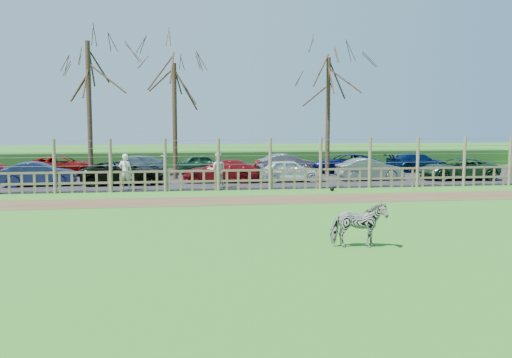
{
  "coord_description": "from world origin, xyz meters",
  "views": [
    {
      "loc": [
        -2.16,
        -18.98,
        3.35
      ],
      "look_at": [
        1.0,
        2.5,
        1.1
      ],
      "focal_mm": 40.0,
      "sensor_mm": 36.0,
      "label": 1
    }
  ],
  "objects": [
    {
      "name": "dirt_strip",
      "position": [
        0.0,
        4.5,
        0.01
      ],
      "size": [
        34.0,
        2.8,
        0.01
      ],
      "primitive_type": "cube",
      "color": "brown",
      "rests_on": "ground"
    },
    {
      "name": "car_9",
      "position": [
        -4.52,
        15.64,
        0.64
      ],
      "size": [
        4.31,
        2.19,
        1.2
      ],
      "primitive_type": "imported",
      "rotation": [
        0.0,
        0.0,
        4.84
      ],
      "color": "slate",
      "rests_on": "asphalt"
    },
    {
      "name": "car_10",
      "position": [
        -0.24,
        16.27,
        0.64
      ],
      "size": [
        3.61,
        1.64,
        1.2
      ],
      "primitive_type": "imported",
      "rotation": [
        0.0,
        0.0,
        1.64
      ],
      "color": "#225031",
      "rests_on": "asphalt"
    },
    {
      "name": "car_13",
      "position": [
        13.47,
        15.75,
        0.64
      ],
      "size": [
        4.33,
        2.23,
        1.2
      ],
      "primitive_type": "imported",
      "rotation": [
        0.0,
        0.0,
        1.71
      ],
      "color": "#061B45",
      "rests_on": "asphalt"
    },
    {
      "name": "car_4",
      "position": [
        4.09,
        11.05,
        0.64
      ],
      "size": [
        3.58,
        1.57,
        1.2
      ],
      "primitive_type": "imported",
      "rotation": [
        0.0,
        0.0,
        1.53
      ],
      "color": "silver",
      "rests_on": "asphalt"
    },
    {
      "name": "car_3",
      "position": [
        0.42,
        11.3,
        0.64
      ],
      "size": [
        4.32,
        2.23,
        1.2
      ],
      "primitive_type": "imported",
      "rotation": [
        0.0,
        0.0,
        4.58
      ],
      "color": "maroon",
      "rests_on": "asphalt"
    },
    {
      "name": "car_6",
      "position": [
        13.58,
        10.68,
        0.64
      ],
      "size": [
        4.44,
        2.28,
        1.2
      ],
      "primitive_type": "imported",
      "rotation": [
        0.0,
        0.0,
        4.64
      ],
      "color": "#1F4228",
      "rests_on": "asphalt"
    },
    {
      "name": "tree_right",
      "position": [
        7.0,
        14.0,
        5.24
      ],
      "size": [
        4.8,
        4.8,
        7.35
      ],
      "color": "#3D2B1E",
      "rests_on": "ground"
    },
    {
      "name": "asphalt",
      "position": [
        0.0,
        14.5,
        0.02
      ],
      "size": [
        44.0,
        13.0,
        0.04
      ],
      "primitive_type": "cube",
      "color": "#232326",
      "rests_on": "ground"
    },
    {
      "name": "ground",
      "position": [
        0.0,
        0.0,
        0.0
      ],
      "size": [
        120.0,
        120.0,
        0.0
      ],
      "primitive_type": "plane",
      "color": "#539F3B",
      "rests_on": "ground"
    },
    {
      "name": "visitor_a",
      "position": [
        -4.38,
        8.49,
        0.9
      ],
      "size": [
        0.68,
        0.49,
        1.72
      ],
      "primitive_type": "imported",
      "rotation": [
        0.0,
        0.0,
        3.01
      ],
      "color": "#F1E9C7",
      "rests_on": "asphalt"
    },
    {
      "name": "car_8",
      "position": [
        -8.62,
        16.12,
        0.64
      ],
      "size": [
        4.44,
        2.27,
        1.2
      ],
      "primitive_type": "imported",
      "rotation": [
        0.0,
        0.0,
        1.64
      ],
      "color": "maroon",
      "rests_on": "asphalt"
    },
    {
      "name": "tree_left",
      "position": [
        -6.5,
        12.5,
        5.62
      ],
      "size": [
        4.8,
        4.8,
        7.88
      ],
      "color": "#3D2B1E",
      "rests_on": "ground"
    },
    {
      "name": "visitor_b",
      "position": [
        0.01,
        8.71,
        0.9
      ],
      "size": [
        0.91,
        0.75,
        1.72
      ],
      "primitive_type": "imported",
      "rotation": [
        0.0,
        0.0,
        3.02
      ],
      "color": "beige",
      "rests_on": "asphalt"
    },
    {
      "name": "fence",
      "position": [
        0.0,
        8.0,
        0.8
      ],
      "size": [
        30.16,
        0.16,
        2.5
      ],
      "color": "brown",
      "rests_on": "ground"
    },
    {
      "name": "hedge",
      "position": [
        0.0,
        21.5,
        0.55
      ],
      "size": [
        46.0,
        2.0,
        1.1
      ],
      "primitive_type": "cube",
      "color": "#1E4716",
      "rests_on": "ground"
    },
    {
      "name": "car_2",
      "position": [
        -4.68,
        10.93,
        0.64
      ],
      "size": [
        4.35,
        2.07,
        1.2
      ],
      "primitive_type": "imported",
      "rotation": [
        0.0,
        0.0,
        1.59
      ],
      "color": "black",
      "rests_on": "asphalt"
    },
    {
      "name": "car_12",
      "position": [
        8.61,
        15.62,
        0.64
      ],
      "size": [
        4.55,
        2.55,
        1.2
      ],
      "primitive_type": "imported",
      "rotation": [
        0.0,
        0.0,
        4.58
      ],
      "color": "#060D4E",
      "rests_on": "asphalt"
    },
    {
      "name": "car_1",
      "position": [
        -8.84,
        10.89,
        0.64
      ],
      "size": [
        3.73,
        1.55,
        1.2
      ],
      "primitive_type": "imported",
      "rotation": [
        0.0,
        0.0,
        1.65
      ],
      "color": "navy",
      "rests_on": "asphalt"
    },
    {
      "name": "car_5",
      "position": [
        8.63,
        11.17,
        0.64
      ],
      "size": [
        3.7,
        1.44,
        1.2
      ],
      "primitive_type": "imported",
      "rotation": [
        0.0,
        0.0,
        1.62
      ],
      "color": "slate",
      "rests_on": "asphalt"
    },
    {
      "name": "tree_mid",
      "position": [
        -2.0,
        13.5,
        4.87
      ],
      "size": [
        4.8,
        4.8,
        6.83
      ],
      "color": "#3D2B1E",
      "rests_on": "ground"
    },
    {
      "name": "zebra",
      "position": [
        2.65,
        -4.77,
        0.61
      ],
      "size": [
        1.5,
        0.81,
        1.22
      ],
      "primitive_type": "imported",
      "rotation": [
        0.0,
        0.0,
        1.46
      ],
      "color": "gray",
      "rests_on": "ground"
    },
    {
      "name": "crow",
      "position": [
        5.32,
        7.0,
        0.11
      ],
      "size": [
        0.29,
        0.21,
        0.23
      ],
      "color": "black",
      "rests_on": "ground"
    },
    {
      "name": "car_11",
      "position": [
        4.97,
        15.96,
        0.64
      ],
      "size": [
        3.75,
        1.63,
        1.2
      ],
      "primitive_type": "imported",
      "rotation": [
        0.0,
        0.0,
        1.67
      ],
      "color": "#5A5364",
      "rests_on": "asphalt"
    }
  ]
}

